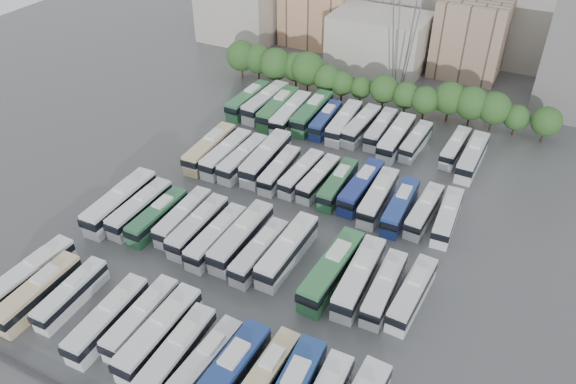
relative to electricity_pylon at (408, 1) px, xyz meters
The scene contains 53 objects.
ground 53.41m from the electricity_pylon, 92.29° to the right, with size 220.00×220.00×0.00m, color #424447.
tree_line 17.03m from the electricity_pylon, 123.83° to the right, with size 66.60×7.83×8.60m.
city_buildings 26.15m from the electricity_pylon, 113.40° to the left, with size 102.00×35.00×20.00m.
electricity_pylon is the anchor object (origin of this frame).
bus_r0_s0 78.70m from the electricity_pylon, 107.85° to the right, with size 3.12×12.22×3.80m.
bus_r0_s1 79.67m from the electricity_pylon, 105.13° to the right, with size 2.80×12.14×3.80m.
bus_r0_s2 77.27m from the electricity_pylon, 102.92° to the right, with size 2.75×10.91×3.40m.
bus_r0_s4 77.13m from the electricity_pylon, 97.74° to the right, with size 3.02×12.23×3.81m.
bus_r0_s5 74.96m from the electricity_pylon, 95.36° to the right, with size 2.78×11.69×3.65m.
bus_r0_s6 75.58m from the electricity_pylon, 92.79° to the right, with size 2.81×12.82×4.02m.
bus_r0_s7 76.80m from the electricity_pylon, 90.23° to the right, with size 2.93×12.20×3.81m.
bus_r0_s8 76.46m from the electricity_pylon, 87.71° to the right, with size 3.05×11.43×3.55m.
bus_r0_s9 77.33m from the electricity_pylon, 85.37° to the right, with size 3.38×13.60×4.24m.
bus_r0_s10 75.77m from the electricity_pylon, 82.58° to the right, with size 2.79×11.53×3.60m.
bus_r1_s0 63.69m from the electricity_pylon, 112.42° to the right, with size 3.32×13.74×4.29m.
bus_r1_s1 62.31m from the electricity_pylon, 109.62° to the right, with size 2.71×12.08×3.78m.
bus_r1_s2 61.58m from the electricity_pylon, 106.55° to the right, with size 2.65×11.40×3.57m.
bus_r1_s3 59.33m from the electricity_pylon, 103.77° to the right, with size 2.79×11.55×3.61m.
bus_r1_s4 59.48m from the electricity_pylon, 100.54° to the right, with size 2.67×12.00×3.76m.
bus_r1_s5 59.68m from the electricity_pylon, 96.99° to the right, with size 2.72×11.93×3.74m.
bus_r1_s6 58.04m from the electricity_pylon, 93.98° to the right, with size 2.88×13.00×4.08m.
bus_r1_s7 59.23m from the electricity_pylon, 90.36° to the right, with size 2.88×11.66×3.64m.
bus_r1_s8 57.65m from the electricity_pylon, 87.03° to the right, with size 3.04×13.00×4.07m.
bus_r1_s10 59.13m from the electricity_pylon, 80.35° to the right, with size 3.59×13.76×4.28m.
bus_r1_s11 59.40m from the electricity_pylon, 76.87° to the right, with size 3.19×13.00×4.06m.
bus_r1_s12 60.37m from the electricity_pylon, 73.70° to the right, with size 2.78×11.58×3.62m.
bus_r1_s13 60.78m from the electricity_pylon, 70.42° to the right, with size 3.13×11.71×3.64m.
bus_r2_s1 46.41m from the electricity_pylon, 117.80° to the right, with size 3.28×13.04×4.06m.
bus_r2_s2 45.15m from the electricity_pylon, 113.84° to the right, with size 2.72×12.38×3.88m.
bus_r2_s3 44.05m from the electricity_pylon, 109.75° to the right, with size 2.85×12.15×3.80m.
bus_r2_s4 41.63m from the electricity_pylon, 105.76° to the right, with size 3.49×13.69×4.26m.
bus_r2_s5 42.59m from the electricity_pylon, 100.33° to the right, with size 2.89×11.31×3.52m.
bus_r2_s6 41.54m from the electricity_pylon, 95.32° to the right, with size 2.94×11.24×3.50m.
bus_r2_s7 41.39m from the electricity_pylon, 90.81° to the right, with size 2.88×11.03×3.43m.
bus_r2_s8 41.64m from the electricity_pylon, 85.83° to the right, with size 2.66×11.46×3.58m.
bus_r2_s9 41.23m from the electricity_pylon, 80.45° to the right, with size 3.15×12.46×3.88m.
bus_r2_s10 43.02m from the electricity_pylon, 76.24° to the right, with size 3.00×12.37×3.86m.
bus_r2_s11 44.49m from the electricity_pylon, 71.61° to the right, with size 2.82×11.81×3.69m.
bus_r2_s12 45.02m from the electricity_pylon, 66.94° to the right, with size 2.92×11.23×3.49m.
bus_r2_s13 46.24m from the electricity_pylon, 62.83° to the right, with size 3.05×11.46×3.56m.
bus_r3_s0 35.02m from the electricity_pylon, 139.64° to the right, with size 3.10×12.69×3.96m.
bus_r3_s1 32.40m from the electricity_pylon, 136.02° to the right, with size 3.38×13.45×4.19m.
bus_r3_s2 31.17m from the electricity_pylon, 129.11° to the right, with size 3.53×13.53×4.21m.
bus_r3_s3 30.24m from the electricity_pylon, 122.58° to the right, with size 3.50×13.40×4.17m.
bus_r3_s4 27.44m from the electricity_pylon, 117.94° to the right, with size 3.19×13.60×4.25m.
bus_r3_s5 27.22m from the electricity_pylon, 109.54° to the right, with size 2.99×11.41×3.55m.
bus_r3_s6 26.18m from the electricity_pylon, 100.40° to the right, with size 3.39×12.81×3.98m.
bus_r3_s7 25.61m from the electricity_pylon, 91.54° to the right, with size 3.23×12.22×3.80m.
bus_r3_s8 25.48m from the electricity_pylon, 81.03° to the right, with size 2.77×11.82×3.70m.
bus_r3_s9 27.40m from the electricity_pylon, 72.83° to the right, with size 2.90×13.05×4.09m.
bus_r3_s10 27.91m from the electricity_pylon, 64.06° to the right, with size 2.86×10.98×3.42m.
bus_r3_s12 30.15m from the electricity_pylon, 49.49° to the right, with size 2.92×11.03×3.43m.
bus_r3_s13 33.16m from the electricity_pylon, 47.25° to the right, with size 2.98×12.59×3.94m.
Camera 1 is at (29.65, -53.81, 50.89)m, focal length 35.00 mm.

